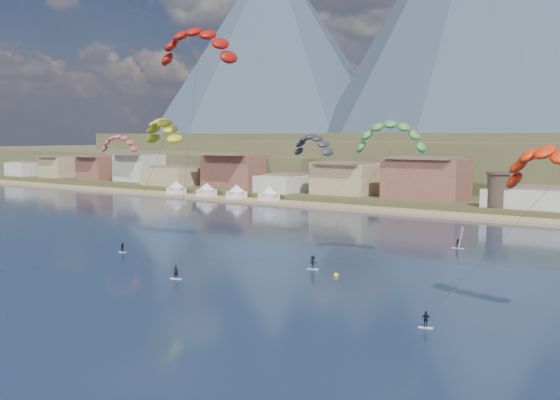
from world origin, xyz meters
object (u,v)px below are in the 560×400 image
object	(u,v)px
watchtower	(498,189)
windsurfer	(459,242)
kitesurfer_red	(197,41)
kitesurfer_yellow	(163,127)
buoy	(336,275)
kitesurfer_green	(390,133)
kitesurfer_orange	(551,161)

from	to	relation	value
watchtower	windsurfer	xyz separation A→B (m)	(9.91, -50.38, -5.18)
watchtower	kitesurfer_red	xyz separation A→B (m)	(-22.00, -80.92, 27.87)
kitesurfer_yellow	windsurfer	distance (m)	55.79
watchtower	kitesurfer_red	world-z (taller)	kitesurfer_red
windsurfer	kitesurfer_red	bearing A→B (deg)	-136.25
watchtower	kitesurfer_yellow	world-z (taller)	kitesurfer_yellow
buoy	windsurfer	bearing A→B (deg)	80.95
kitesurfer_yellow	kitesurfer_green	bearing A→B (deg)	7.55
kitesurfer_orange	kitesurfer_red	bearing A→B (deg)	172.48
windsurfer	buoy	bearing A→B (deg)	-99.05
kitesurfer_red	windsurfer	xyz separation A→B (m)	(31.91, 30.54, -33.05)
kitesurfer_yellow	windsurfer	world-z (taller)	kitesurfer_yellow
windsurfer	buoy	distance (m)	32.35
windsurfer	watchtower	bearing A→B (deg)	101.13
kitesurfer_red	buoy	size ratio (longest dim) A/B	52.95
buoy	kitesurfer_yellow	bearing A→B (deg)	169.67
buoy	kitesurfer_orange	bearing A→B (deg)	-11.61
kitesurfer_green	buoy	xyz separation A→B (m)	(-1.25, -13.10, -19.64)
watchtower	kitesurfer_green	size ratio (longest dim) A/B	0.36
kitesurfer_yellow	kitesurfer_orange	distance (m)	71.72
kitesurfer_orange	windsurfer	bearing A→B (deg)	122.49
kitesurfer_yellow	buoy	bearing A→B (deg)	-10.33
buoy	kitesurfer_red	bearing A→B (deg)	177.03
kitesurfer_yellow	buoy	size ratio (longest dim) A/B	33.11
kitesurfer_red	buoy	world-z (taller)	kitesurfer_red
kitesurfer_orange	buoy	size ratio (longest dim) A/B	28.81
kitesurfer_green	buoy	world-z (taller)	kitesurfer_green
kitesurfer_red	kitesurfer_yellow	xyz separation A→B (m)	(-14.25, 6.10, -13.44)
kitesurfer_orange	windsurfer	distance (m)	47.60
watchtower	kitesurfer_orange	bearing A→B (deg)	-68.91
windsurfer	kitesurfer_yellow	bearing A→B (deg)	-152.10
kitesurfer_red	windsurfer	distance (m)	55.16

